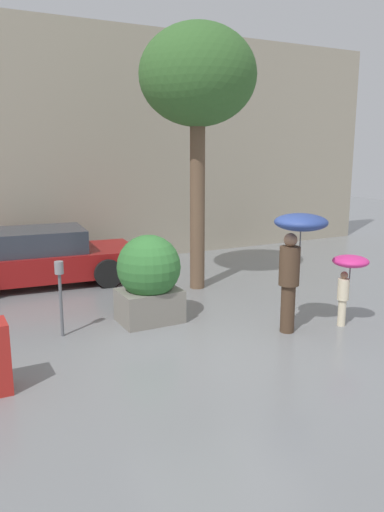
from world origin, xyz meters
name	(u,v)px	position (x,y,z in m)	size (l,w,h in m)	color
ground_plane	(218,345)	(0.00, 0.00, 0.00)	(40.00, 40.00, 0.00)	slate
building_facade	(88,147)	(0.00, 6.50, 3.00)	(18.00, 0.30, 6.00)	#9E937F
planter_box	(149,277)	(-0.50, 1.48, 0.80)	(1.09, 1.09, 1.52)	gray
person_adult	(296,245)	(1.36, -0.11, 1.46)	(0.84, 0.84, 1.96)	#473323
person_child	(349,270)	(2.34, -0.29, 0.97)	(0.59, 0.59, 1.22)	beige
parked_car_near	(41,258)	(-1.65, 4.92, 0.57)	(4.34, 2.28, 1.23)	maroon
street_tree	(198,79)	(1.25, 2.99, 4.29)	(2.35, 2.35, 5.37)	brown
parking_meter	(60,283)	(-2.02, 1.48, 0.89)	(0.14, 0.14, 1.23)	#595B60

